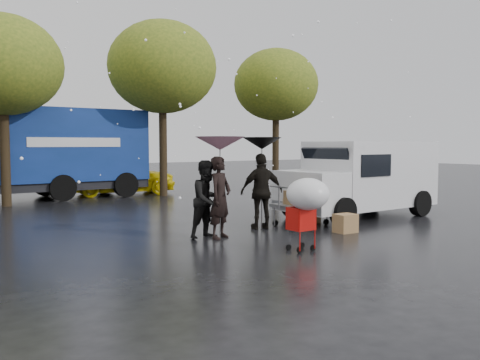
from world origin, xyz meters
TOP-DOWN VIEW (x-y plane):
  - ground at (0.00, 0.00)m, footprint 90.00×90.00m
  - person_pink at (-0.87, 0.73)m, footprint 0.80×0.70m
  - person_middle at (-1.08, 0.93)m, footprint 0.94×0.78m
  - person_black at (0.69, 1.19)m, footprint 1.19×0.75m
  - umbrella_pink at (-0.87, 0.73)m, footprint 1.12×1.12m
  - umbrella_black at (0.69, 1.19)m, footprint 0.98×0.98m
  - vendor_cart at (1.91, 0.98)m, footprint 1.52×0.80m
  - shopping_cart at (-0.32, -1.49)m, footprint 0.84×0.84m
  - white_van at (4.44, 1.20)m, footprint 4.91×2.18m
  - blue_truck at (-1.80, 11.61)m, footprint 8.30×2.60m
  - box_ground_near at (1.99, -0.41)m, footprint 0.52×0.43m
  - box_ground_far at (2.37, 1.19)m, footprint 0.53×0.46m
  - yellow_taxi at (1.20, 11.60)m, footprint 5.01×2.75m
  - tree_row at (-0.47, 10.00)m, footprint 21.60×4.40m

SIDE VIEW (x-z plane):
  - ground at x=0.00m, z-range 0.00..0.00m
  - box_ground_far at x=2.37m, z-range 0.00..0.35m
  - box_ground_near at x=1.99m, z-range 0.00..0.45m
  - vendor_cart at x=1.91m, z-range 0.09..1.36m
  - yellow_taxi at x=1.20m, z-range 0.00..1.62m
  - person_middle at x=-1.08m, z-range 0.00..1.76m
  - person_pink at x=-0.87m, z-range 0.00..1.85m
  - person_black at x=0.69m, z-range 0.00..1.89m
  - shopping_cart at x=-0.32m, z-range 0.33..1.80m
  - white_van at x=4.44m, z-range 0.06..2.26m
  - blue_truck at x=-1.80m, z-range 0.01..3.51m
  - umbrella_pink at x=-0.87m, z-range 0.99..3.28m
  - umbrella_black at x=0.69m, z-range 0.99..3.29m
  - tree_row at x=-0.47m, z-range 1.46..8.58m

